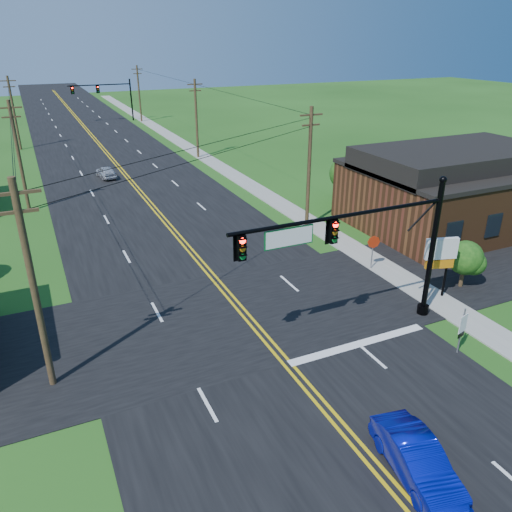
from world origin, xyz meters
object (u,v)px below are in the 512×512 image
signal_mast_main (360,245)px  stop_sign (373,245)px  blue_car (417,460)px  signal_mast_far (104,94)px  route_sign (462,328)px

signal_mast_main → stop_sign: (5.33, 5.65, -3.12)m
blue_car → stop_sign: bearing=67.7°
signal_mast_main → blue_car: (-3.19, -8.20, -4.07)m
signal_mast_main → signal_mast_far: 72.00m
signal_mast_main → route_sign: bearing=-45.4°
signal_mast_main → stop_sign: 8.37m
signal_mast_main → stop_sign: signal_mast_main is taller
blue_car → signal_mast_main: bearing=78.1°
route_sign → stop_sign: 9.34m
route_sign → stop_sign: size_ratio=1.04×
signal_mast_main → signal_mast_far: (0.10, 72.00, -0.20)m
signal_mast_main → blue_car: size_ratio=2.75×
signal_mast_far → route_sign: (3.34, -75.50, -3.17)m
signal_mast_main → stop_sign: size_ratio=4.99×
signal_mast_far → route_sign: 75.64m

